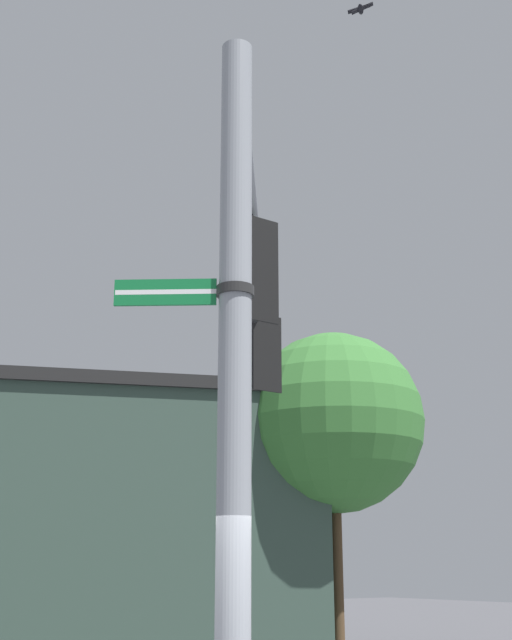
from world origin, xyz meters
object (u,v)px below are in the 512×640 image
object	(u,v)px
street_name_sign	(205,292)
bird_flying	(361,9)
traffic_light_mid_inner	(260,355)
traffic_light_nearest_pole	(249,272)

from	to	relation	value
street_name_sign	bird_flying	size ratio (longest dim) A/B	3.50
street_name_sign	traffic_light_mid_inner	bearing A→B (deg)	50.45
street_name_sign	bird_flying	distance (m)	5.37
traffic_light_nearest_pole	bird_flying	xyz separation A→B (m)	(1.08, -0.87, 3.43)
street_name_sign	bird_flying	world-z (taller)	bird_flying
street_name_sign	bird_flying	bearing A→B (deg)	19.14
traffic_light_nearest_pole	street_name_sign	bearing A→B (deg)	-132.82
traffic_light_nearest_pole	street_name_sign	xyz separation A→B (m)	(-1.70, -1.83, -1.06)
traffic_light_nearest_pole	street_name_sign	world-z (taller)	traffic_light_nearest_pole
traffic_light_mid_inner	street_name_sign	bearing A→B (deg)	-129.55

